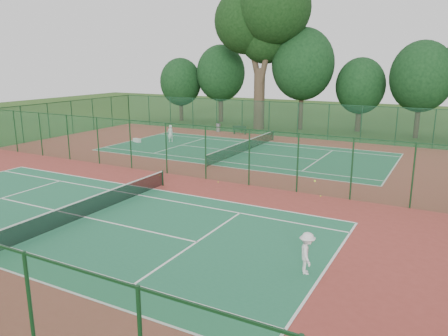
{
  "coord_description": "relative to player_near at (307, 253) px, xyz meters",
  "views": [
    {
      "loc": [
        15.52,
        -23.55,
        7.44
      ],
      "look_at": [
        4.24,
        -2.55,
        1.6
      ],
      "focal_mm": 35.0,
      "sensor_mm": 36.0,
      "label": 1
    }
  ],
  "objects": [
    {
      "name": "fence_north",
      "position": [
        -11.33,
        27.5,
        0.97
      ],
      "size": [
        40.0,
        0.09,
        3.5
      ],
      "color": "#174730",
      "rests_on": "ground"
    },
    {
      "name": "big_tree",
      "position": [
        -15.48,
        31.32,
        11.0
      ],
      "size": [
        10.84,
        7.94,
        16.66
      ],
      "color": "#3E2F22",
      "rests_on": "ground"
    },
    {
      "name": "player_far",
      "position": [
        -19.58,
        19.49,
        0.02
      ],
      "size": [
        0.58,
        0.69,
        1.6
      ],
      "primitive_type": "imported",
      "rotation": [
        0.0,
        0.0,
        -1.98
      ],
      "color": "white",
      "rests_on": "court_far"
    },
    {
      "name": "tennis_net_far",
      "position": [
        -11.33,
        18.5,
        -0.25
      ],
      "size": [
        0.1,
        12.9,
        0.97
      ],
      "color": "#143722",
      "rests_on": "ground"
    },
    {
      "name": "court_far",
      "position": [
        -11.33,
        18.5,
        -0.78
      ],
      "size": [
        23.77,
        10.97,
        0.01
      ],
      "primitive_type": "cube",
      "color": "#1F6243",
      "rests_on": "red_pad"
    },
    {
      "name": "fence_divider",
      "position": [
        -11.33,
        9.5,
        0.97
      ],
      "size": [
        40.0,
        0.09,
        3.5
      ],
      "color": "#1C542D",
      "rests_on": "ground"
    },
    {
      "name": "tennis_net_near",
      "position": [
        -11.33,
        0.5,
        -0.25
      ],
      "size": [
        0.1,
        12.9,
        0.97
      ],
      "color": "#12331B",
      "rests_on": "ground"
    },
    {
      "name": "evergreen_row",
      "position": [
        -10.83,
        33.75,
        -0.8
      ],
      "size": [
        39.0,
        5.0,
        12.0
      ],
      "primitive_type": null,
      "color": "black",
      "rests_on": "ground"
    },
    {
      "name": "player_near",
      "position": [
        0.0,
        0.0,
        0.0
      ],
      "size": [
        0.94,
        1.15,
        1.55
      ],
      "primitive_type": "imported",
      "rotation": [
        0.0,
        0.0,
        1.99
      ],
      "color": "silver",
      "rests_on": "court_near"
    },
    {
      "name": "trash_bin",
      "position": [
        -18.6,
        27.06,
        -0.35
      ],
      "size": [
        0.55,
        0.55,
        0.88
      ],
      "primitive_type": "cylinder",
      "rotation": [
        0.0,
        0.0,
        -0.13
      ],
      "color": "slate",
      "rests_on": "red_pad"
    },
    {
      "name": "red_pad",
      "position": [
        -11.33,
        9.5,
        -0.79
      ],
      "size": [
        40.0,
        36.0,
        0.01
      ],
      "primitive_type": "cube",
      "color": "maroon",
      "rests_on": "ground"
    },
    {
      "name": "ground",
      "position": [
        -11.33,
        9.5,
        -0.8
      ],
      "size": [
        120.0,
        120.0,
        0.0
      ],
      "primitive_type": "plane",
      "color": "#284B17",
      "rests_on": "ground"
    },
    {
      "name": "court_near",
      "position": [
        -11.33,
        0.5,
        -0.78
      ],
      "size": [
        23.77,
        10.97,
        0.01
      ],
      "primitive_type": "cube",
      "color": "#216A46",
      "rests_on": "red_pad"
    },
    {
      "name": "stray_ball_a",
      "position": [
        -8.66,
        9.1,
        -0.75
      ],
      "size": [
        0.07,
        0.07,
        0.07
      ],
      "primitive_type": "sphere",
      "color": "gold",
      "rests_on": "red_pad"
    },
    {
      "name": "kit_bag",
      "position": [
        -22.29,
        17.86,
        -0.62
      ],
      "size": [
        0.96,
        0.6,
        0.34
      ],
      "primitive_type": "cube",
      "rotation": [
        0.0,
        0.0,
        -0.31
      ],
      "color": "white",
      "rests_on": "red_pad"
    },
    {
      "name": "stray_ball_b",
      "position": [
        -2.13,
        9.25,
        -0.75
      ],
      "size": [
        0.07,
        0.07,
        0.07
      ],
      "primitive_type": "sphere",
      "color": "#C8D331",
      "rests_on": "red_pad"
    },
    {
      "name": "bench",
      "position": [
        -15.79,
        26.62,
        -0.32
      ],
      "size": [
        1.54,
        0.77,
        0.91
      ],
      "rotation": [
        0.0,
        0.0,
        0.24
      ],
      "color": "black",
      "rests_on": "red_pad"
    },
    {
      "name": "stray_ball_c",
      "position": [
        -12.94,
        8.71,
        -0.75
      ],
      "size": [
        0.07,
        0.07,
        0.07
      ],
      "primitive_type": "sphere",
      "color": "#D5ED37",
      "rests_on": "red_pad"
    }
  ]
}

